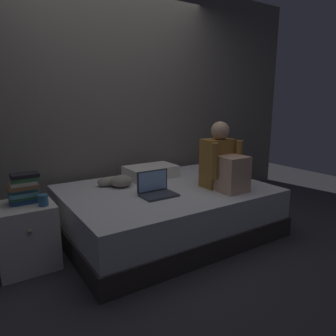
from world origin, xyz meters
TOP-DOWN VIEW (x-y plane):
  - ground_plane at (0.00, 0.00)m, footprint 8.00×8.00m
  - wall_back at (0.00, 1.20)m, footprint 5.60×0.10m
  - bed at (0.20, 0.30)m, footprint 2.00×1.50m
  - nightstand at (-1.10, 0.36)m, footprint 0.44×0.46m
  - person_sitting at (0.66, -0.02)m, footprint 0.39×0.44m
  - laptop at (-0.01, 0.14)m, footprint 0.32×0.23m
  - pillow at (0.29, 0.75)m, footprint 0.56×0.36m
  - book_stack at (-1.08, 0.39)m, footprint 0.23×0.17m
  - mug at (-0.97, 0.24)m, footprint 0.08×0.08m
  - clothes_pile at (-0.20, 0.60)m, footprint 0.32×0.27m

SIDE VIEW (x-z plane):
  - ground_plane at x=0.00m, z-range 0.00..0.00m
  - bed at x=0.20m, z-range 0.00..0.47m
  - nightstand at x=-1.10m, z-range 0.00..0.53m
  - clothes_pile at x=-0.20m, z-range 0.47..0.59m
  - laptop at x=-0.01m, z-range 0.42..0.64m
  - pillow at x=0.29m, z-range 0.47..0.60m
  - mug at x=-0.97m, z-range 0.53..0.62m
  - book_stack at x=-1.08m, z-range 0.52..0.77m
  - person_sitting at x=0.66m, z-range 0.40..1.05m
  - wall_back at x=0.00m, z-range 0.00..2.70m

